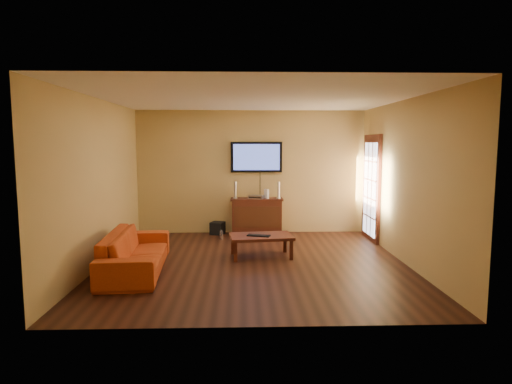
{
  "coord_description": "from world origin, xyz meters",
  "views": [
    {
      "loc": [
        -0.18,
        -6.93,
        1.98
      ],
      "look_at": [
        0.06,
        0.8,
        1.1
      ],
      "focal_mm": 30.0,
      "sensor_mm": 36.0,
      "label": 1
    }
  ],
  "objects_px": {
    "coffee_table": "(261,238)",
    "subwoofer": "(218,228)",
    "speaker_right": "(279,191)",
    "bottle": "(221,235)",
    "sofa": "(136,245)",
    "television": "(256,157)",
    "speaker_left": "(235,191)",
    "game_console": "(266,194)",
    "media_console": "(257,216)",
    "keyboard": "(259,235)",
    "av_receiver": "(256,197)"
  },
  "relations": [
    {
      "from": "television",
      "to": "keyboard",
      "type": "xyz_separation_m",
      "value": [
        -0.03,
        -2.14,
        -1.28
      ]
    },
    {
      "from": "coffee_table",
      "to": "game_console",
      "type": "relative_size",
      "value": 5.54
    },
    {
      "from": "speaker_left",
      "to": "keyboard",
      "type": "xyz_separation_m",
      "value": [
        0.43,
        -1.98,
        -0.56
      ]
    },
    {
      "from": "sofa",
      "to": "television",
      "type": "bearing_deg",
      "value": -38.92
    },
    {
      "from": "media_console",
      "to": "television",
      "type": "bearing_deg",
      "value": 90.0
    },
    {
      "from": "television",
      "to": "coffee_table",
      "type": "height_order",
      "value": "television"
    },
    {
      "from": "game_console",
      "to": "subwoofer",
      "type": "height_order",
      "value": "game_console"
    },
    {
      "from": "subwoofer",
      "to": "bottle",
      "type": "bearing_deg",
      "value": -58.82
    },
    {
      "from": "game_console",
      "to": "speaker_left",
      "type": "bearing_deg",
      "value": 152.24
    },
    {
      "from": "television",
      "to": "coffee_table",
      "type": "bearing_deg",
      "value": -89.49
    },
    {
      "from": "av_receiver",
      "to": "game_console",
      "type": "height_order",
      "value": "game_console"
    },
    {
      "from": "media_console",
      "to": "speaker_left",
      "type": "xyz_separation_m",
      "value": [
        -0.47,
        0.02,
        0.56
      ]
    },
    {
      "from": "speaker_right",
      "to": "subwoofer",
      "type": "bearing_deg",
      "value": 176.98
    },
    {
      "from": "keyboard",
      "to": "bottle",
      "type": "bearing_deg",
      "value": 116.03
    },
    {
      "from": "coffee_table",
      "to": "speaker_right",
      "type": "relative_size",
      "value": 3.12
    },
    {
      "from": "sofa",
      "to": "speaker_left",
      "type": "relative_size",
      "value": 5.71
    },
    {
      "from": "television",
      "to": "speaker_left",
      "type": "xyz_separation_m",
      "value": [
        -0.47,
        -0.16,
        -0.72
      ]
    },
    {
      "from": "coffee_table",
      "to": "keyboard",
      "type": "xyz_separation_m",
      "value": [
        -0.05,
        -0.07,
        0.06
      ]
    },
    {
      "from": "media_console",
      "to": "coffee_table",
      "type": "relative_size",
      "value": 1.0
    },
    {
      "from": "television",
      "to": "bottle",
      "type": "relative_size",
      "value": 5.49
    },
    {
      "from": "television",
      "to": "speaker_left",
      "type": "height_order",
      "value": "television"
    },
    {
      "from": "speaker_left",
      "to": "game_console",
      "type": "distance_m",
      "value": 0.68
    },
    {
      "from": "sofa",
      "to": "subwoofer",
      "type": "height_order",
      "value": "sofa"
    },
    {
      "from": "coffee_table",
      "to": "bottle",
      "type": "height_order",
      "value": "coffee_table"
    },
    {
      "from": "television",
      "to": "game_console",
      "type": "relative_size",
      "value": 5.48
    },
    {
      "from": "coffee_table",
      "to": "subwoofer",
      "type": "xyz_separation_m",
      "value": [
        -0.88,
        1.93,
        -0.2
      ]
    },
    {
      "from": "av_receiver",
      "to": "keyboard",
      "type": "height_order",
      "value": "av_receiver"
    },
    {
      "from": "media_console",
      "to": "subwoofer",
      "type": "height_order",
      "value": "media_console"
    },
    {
      "from": "television",
      "to": "keyboard",
      "type": "bearing_deg",
      "value": -90.82
    },
    {
      "from": "media_console",
      "to": "television",
      "type": "xyz_separation_m",
      "value": [
        0.0,
        0.18,
        1.28
      ]
    },
    {
      "from": "bottle",
      "to": "keyboard",
      "type": "bearing_deg",
      "value": -63.97
    },
    {
      "from": "subwoofer",
      "to": "media_console",
      "type": "bearing_deg",
      "value": 17.14
    },
    {
      "from": "coffee_table",
      "to": "subwoofer",
      "type": "distance_m",
      "value": 2.13
    },
    {
      "from": "media_console",
      "to": "speaker_right",
      "type": "bearing_deg",
      "value": -3.94
    },
    {
      "from": "speaker_right",
      "to": "keyboard",
      "type": "xyz_separation_m",
      "value": [
        -0.51,
        -1.93,
        -0.56
      ]
    },
    {
      "from": "sofa",
      "to": "bottle",
      "type": "xyz_separation_m",
      "value": [
        1.22,
        2.18,
        -0.32
      ]
    },
    {
      "from": "sofa",
      "to": "keyboard",
      "type": "height_order",
      "value": "sofa"
    },
    {
      "from": "av_receiver",
      "to": "subwoofer",
      "type": "bearing_deg",
      "value": -167.8
    },
    {
      "from": "sofa",
      "to": "subwoofer",
      "type": "xyz_separation_m",
      "value": [
        1.11,
        2.7,
        -0.28
      ]
    },
    {
      "from": "speaker_right",
      "to": "television",
      "type": "bearing_deg",
      "value": 156.03
    },
    {
      "from": "speaker_right",
      "to": "coffee_table",
      "type": "bearing_deg",
      "value": -103.8
    },
    {
      "from": "subwoofer",
      "to": "keyboard",
      "type": "height_order",
      "value": "keyboard"
    },
    {
      "from": "television",
      "to": "coffee_table",
      "type": "distance_m",
      "value": 2.47
    },
    {
      "from": "media_console",
      "to": "sofa",
      "type": "bearing_deg",
      "value": -126.51
    },
    {
      "from": "speaker_left",
      "to": "game_console",
      "type": "bearing_deg",
      "value": -3.29
    },
    {
      "from": "av_receiver",
      "to": "bottle",
      "type": "height_order",
      "value": "av_receiver"
    },
    {
      "from": "bottle",
      "to": "subwoofer",
      "type": "bearing_deg",
      "value": 101.52
    },
    {
      "from": "speaker_left",
      "to": "speaker_right",
      "type": "relative_size",
      "value": 1.01
    },
    {
      "from": "coffee_table",
      "to": "sofa",
      "type": "height_order",
      "value": "sofa"
    },
    {
      "from": "coffee_table",
      "to": "bottle",
      "type": "xyz_separation_m",
      "value": [
        -0.77,
        1.4,
        -0.24
      ]
    }
  ]
}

